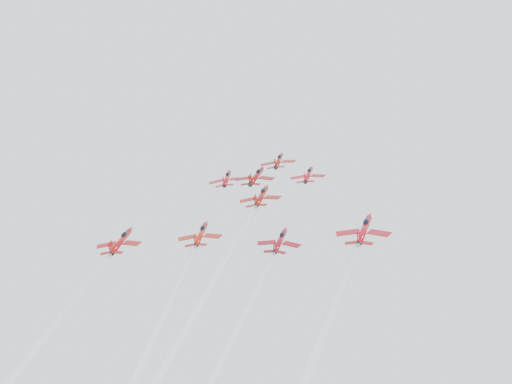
# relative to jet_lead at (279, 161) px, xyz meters

# --- Properties ---
(jet_lead) EXTENTS (9.89, 12.56, 8.35)m
(jet_lead) POSITION_rel_jet_lead_xyz_m (0.00, 0.00, 0.00)
(jet_lead) COLOR maroon
(jet_row2_left) EXTENTS (9.47, 12.03, 8.00)m
(jet_row2_left) POSITION_rel_jet_lead_xyz_m (-11.25, -9.76, -6.09)
(jet_row2_left) COLOR #B21119
(jet_row2_center) EXTENTS (10.45, 13.27, 8.82)m
(jet_row2_center) POSITION_rel_jet_lead_xyz_m (-3.48, -9.49, -5.91)
(jet_row2_center) COLOR maroon
(jet_row2_right) EXTENTS (8.99, 11.41, 7.59)m
(jet_row2_right) POSITION_rel_jet_lead_xyz_m (10.18, -10.46, -6.53)
(jet_row2_right) COLOR #B31119
(jet_center) EXTENTS (10.13, 94.05, 59.31)m
(jet_center) POSITION_rel_jet_lead_xyz_m (1.27, -62.82, -39.23)
(jet_center) COLOR #9A130E
(jet_rear_left) EXTENTS (9.31, 86.43, 54.50)m
(jet_rear_left) POSITION_rel_jet_lead_xyz_m (-6.92, -75.58, -47.18)
(jet_rear_left) COLOR #B32011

